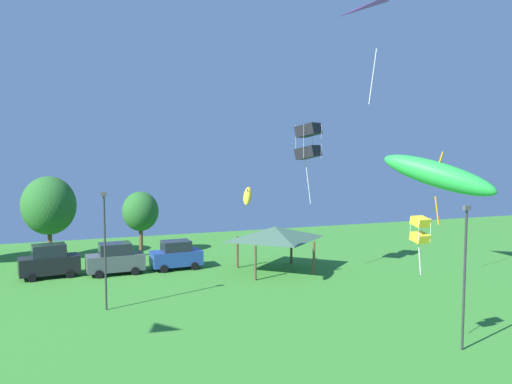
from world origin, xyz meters
TOP-DOWN VIEW (x-y plane):
  - kite_flying_0 at (6.17, 15.25)m, footprint 3.08×3.67m
  - kite_flying_2 at (11.86, 37.37)m, footprint 2.22×2.24m
  - kite_flying_3 at (5.85, 34.00)m, footprint 1.48×2.48m
  - kite_flying_7 at (10.00, 21.19)m, footprint 0.72×0.78m
  - kite_flying_8 at (14.37, 22.28)m, footprint 1.38×1.73m
  - kite_flying_9 at (13.79, 29.86)m, footprint 2.65×3.53m
  - parked_car_leftmost at (-6.79, 43.50)m, footprint 4.53×2.36m
  - parked_car_second_from_left at (-1.98, 42.95)m, footprint 4.44×2.26m
  - parked_car_third_from_left at (2.84, 43.03)m, footprint 4.15×2.25m
  - park_pavilion at (10.04, 39.60)m, footprint 6.23×5.60m
  - light_post_0 at (-3.40, 33.68)m, footprint 0.36×0.20m
  - light_post_1 at (12.53, 21.04)m, footprint 0.36×0.20m
  - treeline_tree_2 at (-6.83, 50.27)m, footprint 4.63×4.63m
  - treeline_tree_3 at (0.93, 49.59)m, footprint 3.26×3.26m

SIDE VIEW (x-z plane):
  - parked_car_third_from_left at x=2.84m, z-range -0.02..2.31m
  - parked_car_second_from_left at x=-1.98m, z-range -0.02..2.43m
  - parked_car_leftmost at x=-6.79m, z-range -0.03..2.52m
  - park_pavilion at x=10.04m, z-range 1.28..4.88m
  - light_post_1 at x=12.53m, z-range 0.41..7.55m
  - light_post_0 at x=-3.40m, z-range 0.41..7.63m
  - treeline_tree_3 at x=0.93m, z-range 1.10..6.95m
  - treeline_tree_2 at x=-6.83m, z-range 1.12..8.46m
  - kite_flying_7 at x=10.00m, z-range 4.69..7.46m
  - kite_flying_3 at x=5.85m, z-range 5.97..7.39m
  - kite_flying_8 at x=14.37m, z-range 7.13..7.35m
  - kite_flying_0 at x=6.17m, z-range 7.72..10.35m
  - kite_flying_2 at x=11.86m, z-range 7.24..13.36m
  - kite_flying_9 at x=13.79m, z-range 14.87..20.42m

